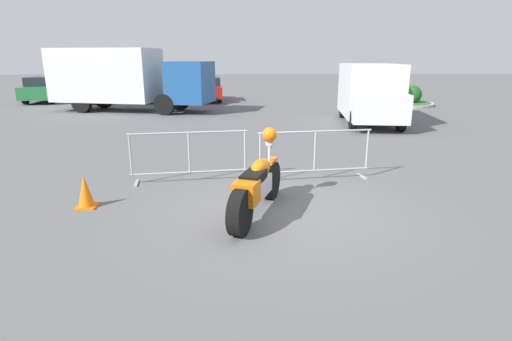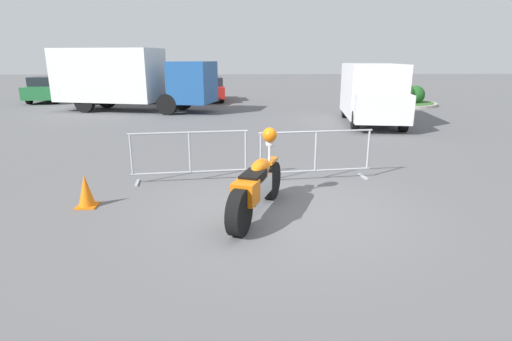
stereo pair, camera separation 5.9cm
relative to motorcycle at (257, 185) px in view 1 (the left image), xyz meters
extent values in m
plane|color=#5B5B5E|center=(0.47, 0.16, -0.52)|extent=(120.00, 120.00, 0.00)
cylinder|color=black|center=(0.29, 0.79, -0.17)|extent=(0.42, 0.72, 0.70)
cylinder|color=black|center=(-0.29, -0.79, -0.17)|extent=(0.42, 0.72, 0.70)
cube|color=silver|center=(0.00, 0.00, -0.06)|extent=(0.56, 0.95, 0.31)
ellipsoid|color=orange|center=(0.07, 0.18, 0.25)|extent=(0.48, 0.67, 0.28)
cube|color=black|center=(-0.07, -0.18, 0.20)|extent=(0.48, 0.64, 0.13)
cube|color=orange|center=(-0.19, -0.53, 0.05)|extent=(0.46, 0.49, 0.35)
cube|color=orange|center=(0.29, 0.79, 0.20)|extent=(0.29, 0.46, 0.07)
cylinder|color=silver|center=(0.25, 0.69, 0.35)|extent=(0.06, 0.06, 0.49)
sphere|color=silver|center=(0.27, 0.74, 0.54)|extent=(0.17, 0.17, 0.17)
sphere|color=orange|center=(0.25, 0.69, 0.71)|extent=(0.26, 0.26, 0.26)
cylinder|color=#9EA0A5|center=(-1.33, 1.93, 0.53)|extent=(2.45, 0.34, 0.04)
cylinder|color=#9EA0A5|center=(-1.33, 1.93, -0.32)|extent=(2.45, 0.34, 0.04)
cylinder|color=#9EA0A5|center=(-2.50, 1.78, 0.11)|extent=(0.05, 0.05, 0.85)
cylinder|color=#9EA0A5|center=(-1.33, 1.93, 0.11)|extent=(0.05, 0.05, 0.85)
cylinder|color=#9EA0A5|center=(-0.15, 2.07, 0.11)|extent=(0.05, 0.05, 0.85)
cube|color=#9EA0A5|center=(-2.43, 1.79, -0.50)|extent=(0.11, 0.44, 0.03)
cube|color=#9EA0A5|center=(-0.22, 2.07, -0.50)|extent=(0.11, 0.44, 0.03)
cylinder|color=#9EA0A5|center=(1.33, 1.93, 0.53)|extent=(2.45, 0.34, 0.04)
cylinder|color=#9EA0A5|center=(1.33, 1.93, -0.32)|extent=(2.45, 0.34, 0.04)
cylinder|color=#9EA0A5|center=(0.15, 1.78, 0.11)|extent=(0.05, 0.05, 0.85)
cylinder|color=#9EA0A5|center=(1.33, 1.93, 0.11)|extent=(0.05, 0.05, 0.85)
cylinder|color=#9EA0A5|center=(2.50, 2.07, 0.11)|extent=(0.05, 0.05, 0.85)
cube|color=#9EA0A5|center=(0.22, 1.79, -0.50)|extent=(0.11, 0.44, 0.03)
cube|color=#9EA0A5|center=(2.43, 2.07, -0.50)|extent=(0.11, 0.44, 0.03)
cube|color=silver|center=(-6.66, 14.05, 1.21)|extent=(5.40, 3.43, 2.50)
cube|color=#1E4C8C|center=(-2.48, 13.02, 0.91)|extent=(2.27, 2.55, 1.90)
cylinder|color=black|center=(-3.15, 14.18, -0.04)|extent=(1.00, 0.50, 0.96)
cylinder|color=black|center=(-3.62, 12.31, -0.04)|extent=(1.00, 0.50, 0.96)
cylinder|color=black|center=(-7.25, 15.19, -0.04)|extent=(1.00, 0.50, 0.96)
cylinder|color=black|center=(-7.71, 13.32, -0.04)|extent=(1.00, 0.50, 0.96)
cube|color=silver|center=(4.99, 9.80, 0.79)|extent=(2.57, 4.35, 2.00)
cube|color=silver|center=(4.63, 7.33, 0.32)|extent=(2.01, 1.17, 1.00)
cylinder|color=black|center=(5.52, 7.60, -0.16)|extent=(0.34, 0.75, 0.72)
cylinder|color=black|center=(3.86, 7.85, -0.16)|extent=(0.34, 0.75, 0.72)
cylinder|color=black|center=(6.00, 10.87, -0.16)|extent=(0.34, 0.75, 0.72)
cylinder|color=black|center=(4.34, 11.11, -0.16)|extent=(0.34, 0.75, 0.72)
cube|color=#236B38|center=(-11.66, 18.62, 0.10)|extent=(2.14, 4.48, 0.71)
cube|color=#1E232B|center=(-11.65, 18.47, 0.71)|extent=(1.81, 2.35, 0.50)
cylinder|color=black|center=(-12.52, 19.94, -0.19)|extent=(0.28, 0.66, 0.65)
cylinder|color=black|center=(-11.04, 20.07, -0.19)|extent=(0.28, 0.66, 0.65)
cylinder|color=black|center=(-12.28, 17.17, -0.19)|extent=(0.28, 0.66, 0.65)
cylinder|color=black|center=(-10.80, 17.30, -0.19)|extent=(0.28, 0.66, 0.65)
cube|color=#B7BABF|center=(-8.49, 18.38, 0.07)|extent=(2.04, 4.27, 0.67)
cube|color=#1E232B|center=(-8.47, 18.24, 0.65)|extent=(1.73, 2.25, 0.48)
cylinder|color=black|center=(-9.31, 19.64, -0.21)|extent=(0.26, 0.63, 0.62)
cylinder|color=black|center=(-7.90, 19.77, -0.21)|extent=(0.26, 0.63, 0.62)
cylinder|color=black|center=(-9.08, 17.00, -0.21)|extent=(0.26, 0.63, 0.62)
cylinder|color=black|center=(-7.67, 17.12, -0.21)|extent=(0.26, 0.63, 0.62)
cube|color=tan|center=(-5.32, 18.81, 0.06)|extent=(1.99, 4.16, 0.66)
cube|color=#1E232B|center=(-5.30, 18.67, 0.62)|extent=(1.68, 2.19, 0.47)
cylinder|color=black|center=(-6.11, 20.03, -0.21)|extent=(0.26, 0.62, 0.60)
cylinder|color=black|center=(-4.74, 20.15, -0.21)|extent=(0.26, 0.62, 0.60)
cylinder|color=black|center=(-5.89, 17.46, -0.21)|extent=(0.26, 0.62, 0.60)
cylinder|color=black|center=(-4.52, 17.58, -0.21)|extent=(0.26, 0.62, 0.60)
cube|color=#B21E19|center=(-2.14, 18.64, 0.08)|extent=(2.06, 4.33, 0.68)
cube|color=#1E232B|center=(-2.13, 18.50, 0.67)|extent=(1.75, 2.27, 0.49)
cylinder|color=black|center=(-2.97, 19.92, -0.20)|extent=(0.27, 0.64, 0.62)
cylinder|color=black|center=(-1.55, 20.04, -0.20)|extent=(0.27, 0.64, 0.62)
cylinder|color=black|center=(-2.74, 17.24, -0.20)|extent=(0.27, 0.64, 0.62)
cylinder|color=black|center=(-1.31, 17.37, -0.20)|extent=(0.27, 0.64, 0.62)
cylinder|color=#262838|center=(-4.53, 15.33, -0.09)|extent=(0.30, 0.30, 0.85)
cylinder|color=beige|center=(-4.53, 15.33, 0.64)|extent=(0.42, 0.42, 0.62)
sphere|color=tan|center=(-4.53, 15.33, 1.06)|extent=(0.22, 0.22, 0.22)
cylinder|color=#ADA89E|center=(8.54, 16.04, -0.45)|extent=(4.26, 4.26, 0.14)
cylinder|color=#38662D|center=(8.54, 16.04, -0.37)|extent=(3.92, 3.92, 0.02)
sphere|color=#286023|center=(8.65, 15.49, 0.12)|extent=(1.17, 1.17, 1.17)
sphere|color=#1E511E|center=(8.20, 16.27, 0.03)|extent=(0.95, 0.95, 0.95)
sphere|color=#33702D|center=(8.20, 16.54, 0.11)|extent=(1.15, 1.15, 1.15)
sphere|color=#1E511E|center=(9.38, 15.64, 0.06)|extent=(1.02, 1.02, 1.02)
cube|color=orange|center=(-2.98, 0.47, -0.50)|extent=(0.34, 0.34, 0.03)
cone|color=orange|center=(-2.98, 0.47, -0.21)|extent=(0.28, 0.28, 0.56)
camera|label=1|loc=(-0.32, -6.25, 2.02)|focal=28.00mm
camera|label=2|loc=(-0.26, -6.25, 2.02)|focal=28.00mm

